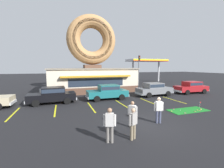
# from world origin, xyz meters

# --- Properties ---
(ground_plane) EXTENTS (160.00, 160.00, 0.00)m
(ground_plane) POSITION_xyz_m (0.00, 0.00, 0.00)
(ground_plane) COLOR black
(donut_shop_building) EXTENTS (12.30, 6.75, 10.96)m
(donut_shop_building) POSITION_xyz_m (-0.75, 13.94, 3.74)
(donut_shop_building) COLOR brown
(donut_shop_building) RESTS_ON ground
(putting_mat) EXTENTS (3.35, 1.39, 0.03)m
(putting_mat) POSITION_xyz_m (4.69, 1.43, 0.01)
(putting_mat) COLOR #197523
(putting_mat) RESTS_ON ground
(mini_donut_near_left) EXTENTS (0.13, 0.13, 0.04)m
(mini_donut_near_left) POSITION_xyz_m (3.73, 1.99, 0.05)
(mini_donut_near_left) COLOR #D8667F
(mini_donut_near_left) RESTS_ON putting_mat
(mini_donut_near_right) EXTENTS (0.13, 0.13, 0.04)m
(mini_donut_near_right) POSITION_xyz_m (5.79, 1.15, 0.05)
(mini_donut_near_right) COLOR #E5C666
(mini_donut_near_right) RESTS_ON putting_mat
(mini_donut_mid_left) EXTENTS (0.13, 0.13, 0.04)m
(mini_donut_mid_left) POSITION_xyz_m (4.88, 0.91, 0.05)
(mini_donut_mid_left) COLOR #A5724C
(mini_donut_mid_left) RESTS_ON putting_mat
(mini_donut_mid_centre) EXTENTS (0.13, 0.13, 0.04)m
(mini_donut_mid_centre) POSITION_xyz_m (3.81, 0.84, 0.05)
(mini_donut_mid_centre) COLOR #D8667F
(mini_donut_mid_centre) RESTS_ON putting_mat
(mini_donut_mid_right) EXTENTS (0.13, 0.13, 0.04)m
(mini_donut_mid_right) POSITION_xyz_m (5.97, 1.34, 0.05)
(mini_donut_mid_right) COLOR #A5724C
(mini_donut_mid_right) RESTS_ON putting_mat
(mini_donut_far_left) EXTENTS (0.13, 0.13, 0.04)m
(mini_donut_far_left) POSITION_xyz_m (3.15, 1.56, 0.05)
(mini_donut_far_left) COLOR #E5C666
(mini_donut_far_left) RESTS_ON putting_mat
(mini_donut_far_centre) EXTENTS (0.13, 0.13, 0.04)m
(mini_donut_far_centre) POSITION_xyz_m (5.38, 1.14, 0.05)
(mini_donut_far_centre) COLOR #D17F47
(mini_donut_far_centre) RESTS_ON putting_mat
(mini_donut_far_right) EXTENTS (0.13, 0.13, 0.04)m
(mini_donut_far_right) POSITION_xyz_m (5.40, 0.95, 0.05)
(mini_donut_far_right) COLOR #A5724C
(mini_donut_far_right) RESTS_ON putting_mat
(golf_ball) EXTENTS (0.04, 0.04, 0.04)m
(golf_ball) POSITION_xyz_m (4.00, 1.53, 0.05)
(golf_ball) COLOR white
(golf_ball) RESTS_ON putting_mat
(putting_flag_pin) EXTENTS (0.13, 0.01, 0.55)m
(putting_flag_pin) POSITION_xyz_m (6.14, 1.58, 0.44)
(putting_flag_pin) COLOR silver
(putting_flag_pin) RESTS_ON putting_mat
(car_black) EXTENTS (4.63, 2.12, 1.60)m
(car_black) POSITION_xyz_m (-5.97, 7.61, 0.87)
(car_black) COLOR black
(car_black) RESTS_ON ground
(car_red) EXTENTS (4.62, 2.11, 1.60)m
(car_red) POSITION_xyz_m (11.53, 7.67, 0.87)
(car_red) COLOR maroon
(car_red) RESTS_ON ground
(car_teal) EXTENTS (4.57, 2.01, 1.60)m
(car_teal) POSITION_xyz_m (-0.32, 7.61, 0.87)
(car_teal) COLOR #196066
(car_teal) RESTS_ON ground
(car_grey) EXTENTS (4.61, 2.08, 1.60)m
(car_grey) POSITION_xyz_m (5.70, 7.74, 0.87)
(car_grey) COLOR slate
(car_grey) RESTS_ON ground
(pedestrian_blue_sweater_man) EXTENTS (0.58, 0.33, 1.67)m
(pedestrian_blue_sweater_man) POSITION_xyz_m (0.68, -0.13, 0.93)
(pedestrian_blue_sweater_man) COLOR #474C66
(pedestrian_blue_sweater_man) RESTS_ON ground
(pedestrian_hooded_kid) EXTENTS (0.55, 0.38, 1.58)m
(pedestrian_hooded_kid) POSITION_xyz_m (-1.83, -1.56, 0.87)
(pedestrian_hooded_kid) COLOR #7F7056
(pedestrian_hooded_kid) RESTS_ON ground
(pedestrian_leather_jacket_man) EXTENTS (0.44, 0.46, 1.58)m
(pedestrian_leather_jacket_man) POSITION_xyz_m (-1.22, -0.25, 0.87)
(pedestrian_leather_jacket_man) COLOR slate
(pedestrian_leather_jacket_man) RESTS_ON ground
(pedestrian_clipboard_woman) EXTENTS (0.56, 0.36, 1.68)m
(pedestrian_clipboard_woman) POSITION_xyz_m (-3.01, -1.50, 0.93)
(pedestrian_clipboard_woman) COLOR slate
(pedestrian_clipboard_woman) RESTS_ON ground
(trash_bin) EXTENTS (0.57, 0.57, 0.97)m
(trash_bin) POSITION_xyz_m (-7.35, 11.42, 0.50)
(trash_bin) COLOR #51565B
(trash_bin) RESTS_ON ground
(traffic_light_pole) EXTENTS (0.28, 0.47, 5.80)m
(traffic_light_pole) POSITION_xyz_m (9.23, 18.09, 3.71)
(traffic_light_pole) COLOR #595B60
(traffic_light_pole) RESTS_ON ground
(gas_station_canopy) EXTENTS (9.00, 4.46, 5.30)m
(gas_station_canopy) POSITION_xyz_m (14.04, 23.26, 4.86)
(gas_station_canopy) COLOR silver
(gas_station_canopy) RESTS_ON ground
(parking_stripe_far_left) EXTENTS (0.12, 3.60, 0.01)m
(parking_stripe_far_left) POSITION_xyz_m (-8.66, 5.00, 0.00)
(parking_stripe_far_left) COLOR yellow
(parking_stripe_far_left) RESTS_ON ground
(parking_stripe_left) EXTENTS (0.12, 3.60, 0.01)m
(parking_stripe_left) POSITION_xyz_m (-5.66, 5.00, 0.00)
(parking_stripe_left) COLOR yellow
(parking_stripe_left) RESTS_ON ground
(parking_stripe_mid_left) EXTENTS (0.12, 3.60, 0.01)m
(parking_stripe_mid_left) POSITION_xyz_m (-2.66, 5.00, 0.00)
(parking_stripe_mid_left) COLOR yellow
(parking_stripe_mid_left) RESTS_ON ground
(parking_stripe_centre) EXTENTS (0.12, 3.60, 0.01)m
(parking_stripe_centre) POSITION_xyz_m (0.34, 5.00, 0.00)
(parking_stripe_centre) COLOR yellow
(parking_stripe_centre) RESTS_ON ground
(parking_stripe_mid_right) EXTENTS (0.12, 3.60, 0.01)m
(parking_stripe_mid_right) POSITION_xyz_m (3.34, 5.00, 0.00)
(parking_stripe_mid_right) COLOR yellow
(parking_stripe_mid_right) RESTS_ON ground
(parking_stripe_right) EXTENTS (0.12, 3.60, 0.01)m
(parking_stripe_right) POSITION_xyz_m (6.34, 5.00, 0.00)
(parking_stripe_right) COLOR yellow
(parking_stripe_right) RESTS_ON ground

